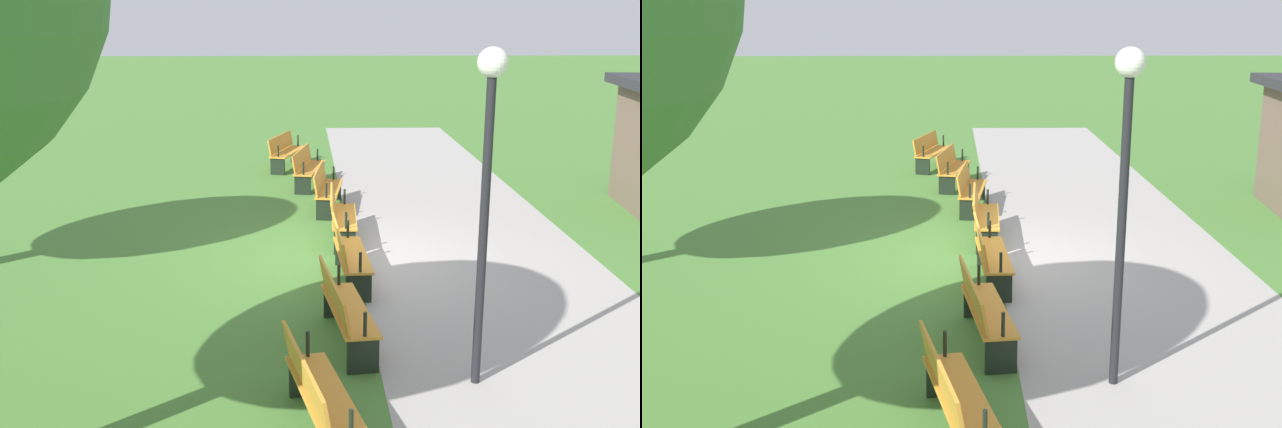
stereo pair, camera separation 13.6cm
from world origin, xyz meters
TOP-DOWN VIEW (x-y plane):
  - ground_plane at (0.00, 0.00)m, footprint 120.00×120.00m
  - path_paving at (0.00, 2.15)m, footprint 30.17×4.09m
  - bench_0 at (-7.86, -1.22)m, footprint 1.92×0.99m
  - bench_1 at (-5.65, -0.66)m, footprint 1.92×0.85m
  - bench_2 at (-3.41, -0.28)m, footprint 1.91×0.70m
  - bench_3 at (-1.14, -0.09)m, footprint 1.88×0.55m
  - bench_4 at (1.14, -0.09)m, footprint 1.88×0.55m
  - bench_5 at (3.41, -0.28)m, footprint 1.91×0.70m
  - bench_6 at (5.65, -0.66)m, footprint 1.92×0.85m
  - lamp_post at (4.52, 1.16)m, footprint 0.32×0.32m

SIDE VIEW (x-z plane):
  - ground_plane at x=0.00m, z-range 0.00..0.00m
  - path_paving at x=0.00m, z-range 0.00..0.01m
  - bench_0 at x=-7.86m, z-range 0.03..0.92m
  - bench_1 at x=-5.65m, z-range 0.03..0.92m
  - bench_2 at x=-3.41m, z-range 0.03..0.92m
  - bench_3 at x=-1.14m, z-range 0.03..0.92m
  - bench_4 at x=1.14m, z-range 0.03..0.92m
  - bench_5 at x=3.41m, z-range 0.03..0.92m
  - bench_6 at x=5.65m, z-range 0.03..0.92m
  - lamp_post at x=4.52m, z-range 0.76..4.50m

